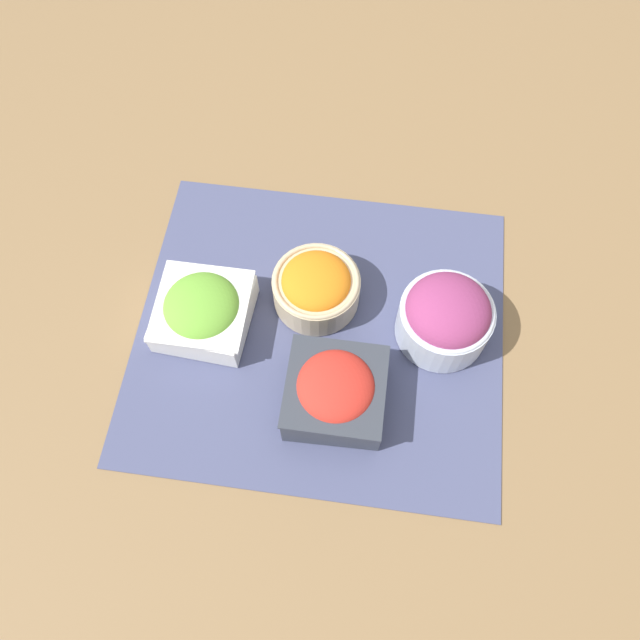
{
  "coord_description": "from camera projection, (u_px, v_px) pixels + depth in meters",
  "views": [
    {
      "loc": [
        0.05,
        -0.36,
        0.78
      ],
      "look_at": [
        0.0,
        0.0,
        0.03
      ],
      "focal_mm": 35.0,
      "sensor_mm": 36.0,
      "label": 1
    }
  ],
  "objects": [
    {
      "name": "placemat",
      "position": [
        320.0,
        330.0,
        0.85
      ],
      "size": [
        0.5,
        0.45,
        0.0
      ],
      "color": "#474C70",
      "rests_on": "ground_plane"
    },
    {
      "name": "lettuce_bowl",
      "position": [
        203.0,
        310.0,
        0.83
      ],
      "size": [
        0.13,
        0.13,
        0.06
      ],
      "color": "white",
      "rests_on": "placemat"
    },
    {
      "name": "carrot_bowl",
      "position": [
        316.0,
        286.0,
        0.84
      ],
      "size": [
        0.12,
        0.12,
        0.07
      ],
      "color": "#C6B28E",
      "rests_on": "placemat"
    },
    {
      "name": "ground_plane",
      "position": [
        320.0,
        331.0,
        0.86
      ],
      "size": [
        3.0,
        3.0,
        0.0
      ],
      "primitive_type": "plane",
      "color": "olive"
    },
    {
      "name": "onion_bowl",
      "position": [
        446.0,
        316.0,
        0.81
      ],
      "size": [
        0.12,
        0.12,
        0.09
      ],
      "color": "silver",
      "rests_on": "placemat"
    },
    {
      "name": "tomato_bowl",
      "position": [
        335.0,
        391.0,
        0.78
      ],
      "size": [
        0.12,
        0.12,
        0.07
      ],
      "color": "#333842",
      "rests_on": "placemat"
    }
  ]
}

